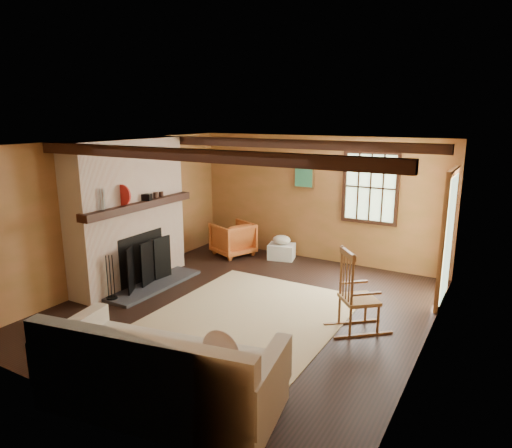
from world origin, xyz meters
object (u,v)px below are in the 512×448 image
Objects in this scene: sofa at (160,377)px; fireplace at (129,219)px; armchair at (233,239)px; laundry_basket at (282,251)px; rocking_chair at (356,297)px.

fireplace is at bearing 128.73° from sofa.
armchair is (-2.10, 4.56, 0.00)m from sofa.
laundry_basket is 0.68× the size of armchair.
armchair reaches higher than laundry_basket.
sofa reaches higher than armchair.
rocking_chair is 2.22× the size of laundry_basket.
armchair is (-3.20, 2.01, -0.13)m from rocking_chair.
fireplace is at bearing 51.11° from rocking_chair.
sofa is (-1.11, -2.54, -0.14)m from rocking_chair.
armchair is at bearing 104.71° from sofa.
rocking_chair reaches higher than laundry_basket.
fireplace is 2.37m from armchair.
fireplace reaches higher than sofa.
laundry_basket is 1.03m from armchair.
rocking_chair is at bearing 1.95° from fireplace.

